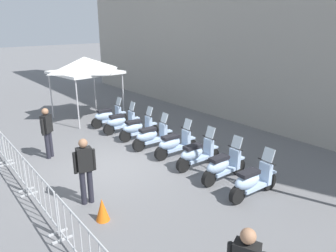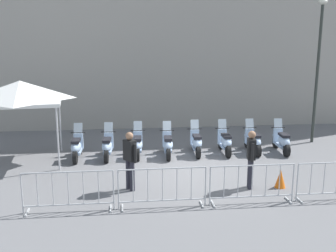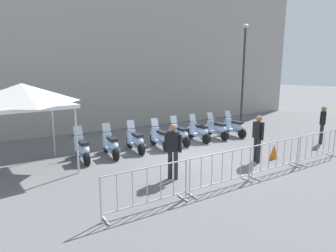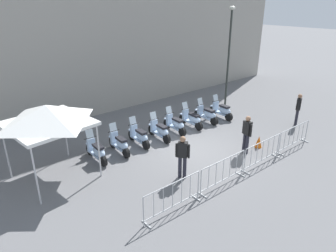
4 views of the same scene
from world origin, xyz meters
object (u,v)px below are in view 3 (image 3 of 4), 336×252
at_px(motorcycle_2, 136,141).
at_px(street_lamp, 244,67).
at_px(motorcycle_6, 217,129).
at_px(motorcycle_0, 82,149).
at_px(barrier_segment_1, 222,170).
at_px(barrier_segment_2, 277,157).
at_px(motorcycle_5, 199,132).
at_px(officer_near_row_end, 258,136).
at_px(canopy_tent, 22,96).
at_px(motorcycle_4, 180,134).
at_px(barrier_segment_3, 318,147).
at_px(officer_mid_plaza, 323,123).
at_px(traffic_cone, 274,151).
at_px(barrier_segment_0, 147,189).
at_px(motorcycle_7, 235,127).
at_px(officer_by_barriers, 173,148).
at_px(motorcycle_1, 111,145).
at_px(motorcycle_3, 160,138).

height_order(motorcycle_2, street_lamp, street_lamp).
distance_m(motorcycle_6, street_lamp, 4.52).
distance_m(motorcycle_0, barrier_segment_1, 5.28).
distance_m(motorcycle_0, barrier_segment_2, 6.82).
bearing_deg(motorcycle_5, motorcycle_6, -8.28).
relative_size(officer_near_row_end, canopy_tent, 0.59).
bearing_deg(canopy_tent, motorcycle_4, -4.81).
distance_m(motorcycle_2, street_lamp, 8.20).
relative_size(motorcycle_2, motorcycle_4, 1.00).
relative_size(motorcycle_0, motorcycle_4, 1.00).
relative_size(barrier_segment_3, officer_mid_plaza, 1.32).
relative_size(motorcycle_2, street_lamp, 0.29).
bearing_deg(officer_mid_plaza, traffic_cone, 177.90).
relative_size(barrier_segment_0, barrier_segment_1, 1.00).
bearing_deg(motorcycle_0, traffic_cone, -36.22).
relative_size(motorcycle_5, barrier_segment_0, 0.75).
distance_m(motorcycle_5, officer_mid_plaza, 5.63).
bearing_deg(street_lamp, traffic_cone, -131.51).
relative_size(motorcycle_7, officer_by_barriers, 0.99).
bearing_deg(motorcycle_1, officer_near_row_end, -46.07).
xyz_separation_m(motorcycle_0, motorcycle_4, (4.43, -0.40, 0.00)).
relative_size(motorcycle_0, motorcycle_2, 1.00).
bearing_deg(motorcycle_5, motorcycle_4, 172.48).
distance_m(barrier_segment_1, officer_by_barriers, 1.60).
bearing_deg(motorcycle_5, traffic_cone, -85.52).
xyz_separation_m(motorcycle_4, barrier_segment_3, (2.45, -5.00, 0.07)).
height_order(motorcycle_1, motorcycle_3, same).
bearing_deg(motorcycle_2, canopy_tent, 175.85).
xyz_separation_m(barrier_segment_1, officer_mid_plaza, (7.47, 0.42, 0.45)).
relative_size(officer_mid_plaza, traffic_cone, 3.15).
xyz_separation_m(officer_near_row_end, canopy_tent, (-6.73, 4.23, 1.54)).
relative_size(motorcycle_6, barrier_segment_0, 0.75).
distance_m(motorcycle_2, motorcycle_4, 2.22).
height_order(motorcycle_0, officer_near_row_end, officer_near_row_end).
xyz_separation_m(motorcycle_4, motorcycle_7, (3.29, -0.53, 0.00)).
height_order(motorcycle_0, officer_mid_plaza, officer_mid_plaza).
bearing_deg(motorcycle_7, traffic_cone, -119.69).
relative_size(motorcycle_3, street_lamp, 0.29).
distance_m(motorcycle_0, motorcycle_4, 4.45).
bearing_deg(motorcycle_3, motorcycle_6, -5.01).
bearing_deg(motorcycle_6, motorcycle_4, 172.10).
xyz_separation_m(motorcycle_0, motorcycle_6, (6.63, -0.71, 0.00)).
relative_size(barrier_segment_2, canopy_tent, 0.79).
distance_m(barrier_segment_0, street_lamp, 11.53).
height_order(motorcycle_1, barrier_segment_0, motorcycle_1).
height_order(motorcycle_3, traffic_cone, motorcycle_3).
relative_size(motorcycle_1, street_lamp, 0.29).
distance_m(motorcycle_2, officer_near_row_end, 4.81).
bearing_deg(street_lamp, motorcycle_0, -178.62).
relative_size(street_lamp, traffic_cone, 10.67).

